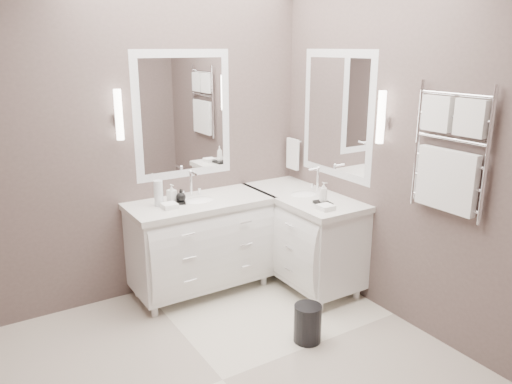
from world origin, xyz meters
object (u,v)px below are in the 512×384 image
vanity_right (302,232)px  waste_bin (308,323)px  towel_ladder (449,158)px  vanity_back (201,240)px

vanity_right → waste_bin: bearing=-124.4°
towel_ladder → waste_bin: bearing=149.2°
vanity_right → waste_bin: (-0.57, -0.83, -0.34)m
towel_ladder → waste_bin: (-0.79, 0.47, -1.25)m
towel_ladder → waste_bin: towel_ladder is taller
vanity_back → towel_ladder: 2.16m
towel_ladder → waste_bin: 1.55m
vanity_right → towel_ladder: 1.60m
vanity_right → towel_ladder: (0.23, -1.30, 0.91)m
waste_bin → towel_ladder: bearing=-30.8°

